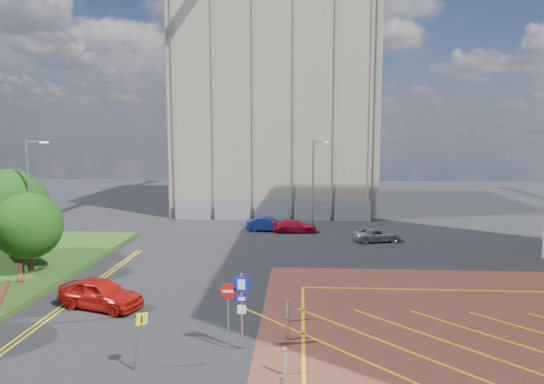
# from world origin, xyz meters

# --- Properties ---
(ground) EXTENTS (140.00, 140.00, 0.00)m
(ground) POSITION_xyz_m (0.00, 0.00, 0.00)
(ground) COLOR black
(ground) RESTS_ON ground
(tree_c) EXTENTS (4.00, 4.00, 4.90)m
(tree_c) POSITION_xyz_m (-13.50, 10.00, 3.19)
(tree_c) COLOR #3D2B1C
(tree_c) RESTS_ON grass_bed
(tree_d) EXTENTS (5.00, 5.00, 6.08)m
(tree_d) POSITION_xyz_m (-16.50, 13.00, 3.87)
(tree_d) COLOR #3D2B1C
(tree_d) RESTS_ON grass_bed
(lamp_left_far) EXTENTS (1.53, 0.16, 8.00)m
(lamp_left_far) POSITION_xyz_m (-14.42, 12.00, 4.66)
(lamp_left_far) COLOR #9EA0A8
(lamp_left_far) RESTS_ON grass_bed
(lamp_back) EXTENTS (1.53, 0.16, 8.00)m
(lamp_back) POSITION_xyz_m (4.08, 28.00, 4.36)
(lamp_back) COLOR #9EA0A8
(lamp_back) RESTS_ON ground
(sign_cluster) EXTENTS (1.17, 0.12, 3.20)m
(sign_cluster) POSITION_xyz_m (0.30, 0.98, 1.95)
(sign_cluster) COLOR #9EA0A8
(sign_cluster) RESTS_ON ground
(warning_sign) EXTENTS (0.58, 0.38, 2.25)m
(warning_sign) POSITION_xyz_m (-3.08, -0.97, 1.43)
(warning_sign) COLOR #9EA0A8
(warning_sign) RESTS_ON ground
(bollard_row) EXTENTS (0.14, 11.14, 0.90)m
(bollard_row) POSITION_xyz_m (2.30, -1.67, 0.47)
(bollard_row) COLOR #9EA0A8
(bollard_row) RESTS_ON forecourt
(construction_building) EXTENTS (21.20, 19.20, 22.00)m
(construction_building) POSITION_xyz_m (0.00, 40.00, 11.00)
(construction_building) COLOR gray
(construction_building) RESTS_ON ground
(construction_fence) EXTENTS (21.60, 0.06, 2.00)m
(construction_fence) POSITION_xyz_m (1.00, 30.00, 1.00)
(construction_fence) COLOR gray
(construction_fence) RESTS_ON ground
(car_red_left) EXTENTS (4.72, 3.05, 1.50)m
(car_red_left) POSITION_xyz_m (-7.14, 5.24, 0.75)
(car_red_left) COLOR red
(car_red_left) RESTS_ON ground
(car_blue_back) EXTENTS (3.80, 1.39, 1.24)m
(car_blue_back) POSITION_xyz_m (-0.06, 24.72, 0.62)
(car_blue_back) COLOR navy
(car_blue_back) RESTS_ON ground
(car_red_back) EXTENTS (3.94, 1.72, 1.13)m
(car_red_back) POSITION_xyz_m (2.34, 24.28, 0.56)
(car_red_back) COLOR red
(car_red_back) RESTS_ON ground
(car_silver_back) EXTENTS (4.11, 2.58, 1.06)m
(car_silver_back) POSITION_xyz_m (9.00, 21.09, 0.53)
(car_silver_back) COLOR #98989E
(car_silver_back) RESTS_ON ground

